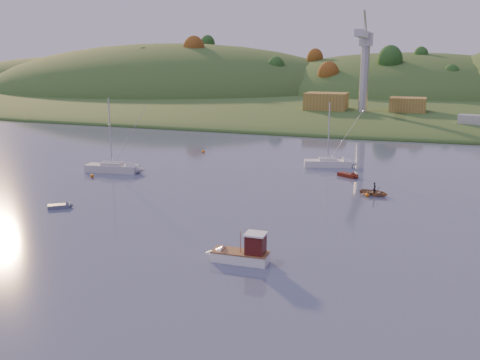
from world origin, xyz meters
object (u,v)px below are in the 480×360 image
(sailboat_far, at_px, (328,162))
(red_tender, at_px, (351,176))
(sailboat_near, at_px, (112,167))
(grey_dinghy, at_px, (64,206))
(fishing_boat, at_px, (236,253))
(canoe, at_px, (374,192))

(sailboat_far, height_order, red_tender, sailboat_far)
(red_tender, bearing_deg, sailboat_near, -137.29)
(sailboat_far, distance_m, grey_dinghy, 41.32)
(sailboat_far, bearing_deg, red_tender, -70.65)
(fishing_boat, bearing_deg, grey_dinghy, -20.97)
(sailboat_near, relative_size, canoe, 3.05)
(red_tender, distance_m, grey_dinghy, 39.57)
(canoe, bearing_deg, sailboat_far, 43.81)
(canoe, relative_size, red_tender, 1.02)
(canoe, xyz_separation_m, red_tender, (-3.98, 9.13, -0.13))
(red_tender, bearing_deg, canoe, -36.25)
(grey_dinghy, bearing_deg, fishing_boat, -56.27)
(sailboat_near, bearing_deg, sailboat_far, 18.04)
(sailboat_near, relative_size, red_tender, 3.09)
(sailboat_far, bearing_deg, fishing_boat, -106.35)
(canoe, height_order, red_tender, red_tender)
(grey_dinghy, bearing_deg, canoe, -8.36)
(sailboat_far, height_order, grey_dinghy, sailboat_far)
(sailboat_near, distance_m, sailboat_far, 33.31)
(sailboat_far, relative_size, canoe, 2.78)
(sailboat_far, relative_size, grey_dinghy, 3.42)
(sailboat_near, distance_m, canoe, 38.65)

